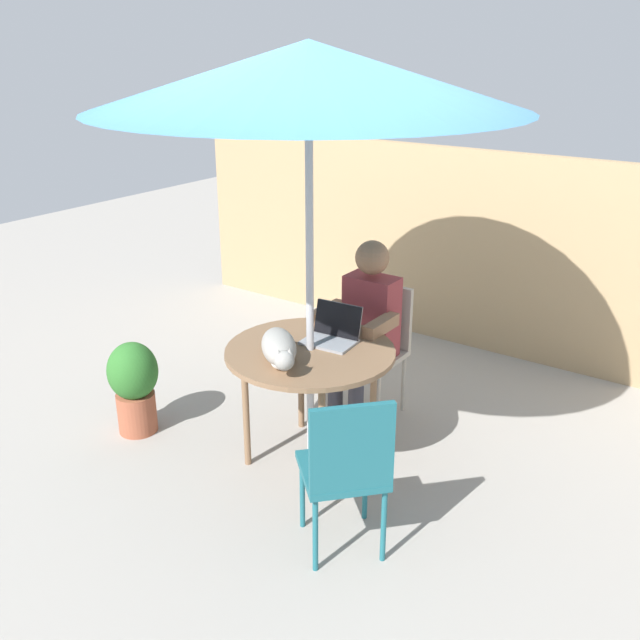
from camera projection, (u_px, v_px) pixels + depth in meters
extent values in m
plane|color=gray|center=(311.00, 457.00, 4.37)|extent=(14.00, 14.00, 0.00)
cube|color=tan|center=(467.00, 250.00, 5.73)|extent=(5.39, 0.08, 1.62)
cylinder|color=brown|center=(310.00, 351.00, 4.10)|extent=(1.00, 1.00, 0.03)
cylinder|color=brown|center=(373.00, 402.00, 4.30)|extent=(0.04, 0.04, 0.71)
cylinder|color=brown|center=(301.00, 379.00, 4.59)|extent=(0.04, 0.04, 0.71)
cylinder|color=brown|center=(246.00, 413.00, 4.18)|extent=(0.04, 0.04, 0.71)
cylinder|color=brown|center=(322.00, 441.00, 3.88)|extent=(0.04, 0.04, 0.71)
cylinder|color=#B7B7BC|center=(310.00, 288.00, 3.96)|extent=(0.04, 0.04, 2.23)
cone|color=#33668C|center=(309.00, 75.00, 3.54)|extent=(2.27, 2.27, 0.34)
sphere|color=#B7B7BC|center=(309.00, 72.00, 3.53)|extent=(0.06, 0.06, 0.06)
cube|color=#B2A899|center=(370.00, 356.00, 4.73)|extent=(0.40, 0.40, 0.04)
cube|color=#B2A899|center=(385.00, 315.00, 4.78)|extent=(0.40, 0.04, 0.44)
cylinder|color=#B2A899|center=(403.00, 383.00, 4.85)|extent=(0.03, 0.03, 0.42)
cylinder|color=#B2A899|center=(361.00, 371.00, 5.04)|extent=(0.03, 0.03, 0.42)
cylinder|color=#B2A899|center=(335.00, 388.00, 4.78)|extent=(0.03, 0.03, 0.42)
cylinder|color=#B2A899|center=(378.00, 402.00, 4.60)|extent=(0.03, 0.03, 0.42)
cube|color=#1E606B|center=(342.00, 471.00, 3.47)|extent=(0.57, 0.57, 0.04)
cube|color=#1E606B|center=(352.00, 448.00, 3.22)|extent=(0.30, 0.32, 0.44)
cylinder|color=#1E606B|center=(315.00, 535.00, 3.37)|extent=(0.03, 0.03, 0.42)
cylinder|color=#1E606B|center=(384.00, 525.00, 3.44)|extent=(0.03, 0.03, 0.42)
cylinder|color=#1E606B|center=(365.00, 485.00, 3.75)|extent=(0.03, 0.03, 0.42)
cylinder|color=#1E606B|center=(302.00, 493.00, 3.68)|extent=(0.03, 0.03, 0.42)
cube|color=maroon|center=(371.00, 316.00, 4.62)|extent=(0.34, 0.20, 0.54)
sphere|color=#936B4C|center=(372.00, 258.00, 4.47)|extent=(0.22, 0.22, 0.22)
cube|color=#383842|center=(348.00, 351.00, 4.63)|extent=(0.12, 0.30, 0.12)
cylinder|color=#383842|center=(335.00, 397.00, 4.62)|extent=(0.10, 0.10, 0.45)
cube|color=#383842|center=(369.00, 357.00, 4.55)|extent=(0.12, 0.30, 0.12)
cylinder|color=#383842|center=(356.00, 404.00, 4.54)|extent=(0.10, 0.10, 0.45)
cube|color=#936B4C|center=(327.00, 312.00, 4.55)|extent=(0.08, 0.32, 0.08)
cube|color=#936B4C|center=(381.00, 326.00, 4.33)|extent=(0.08, 0.32, 0.08)
cube|color=gray|center=(329.00, 342.00, 4.17)|extent=(0.32, 0.24, 0.02)
cube|color=black|center=(338.00, 320.00, 4.21)|extent=(0.30, 0.08, 0.20)
cube|color=gray|center=(338.00, 319.00, 4.22)|extent=(0.30, 0.08, 0.20)
ellipsoid|color=gray|center=(279.00, 347.00, 3.92)|extent=(0.42, 0.42, 0.17)
sphere|color=gray|center=(284.00, 360.00, 3.71)|extent=(0.11, 0.11, 0.11)
ellipsoid|color=white|center=(282.00, 361.00, 3.84)|extent=(0.17, 0.17, 0.09)
cylinder|color=gray|center=(278.00, 337.00, 4.20)|extent=(0.15, 0.15, 0.04)
cone|color=gray|center=(278.00, 352.00, 3.68)|extent=(0.04, 0.04, 0.03)
cone|color=gray|center=(290.00, 351.00, 3.69)|extent=(0.04, 0.04, 0.03)
cylinder|color=#9E5138|center=(137.00, 412.00, 4.62)|extent=(0.25, 0.25, 0.27)
ellipsoid|color=#2D6B28|center=(133.00, 371.00, 4.51)|extent=(0.32, 0.32, 0.39)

